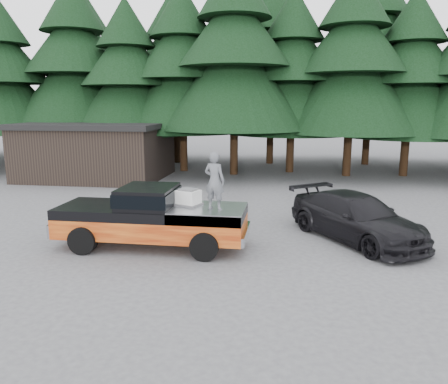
# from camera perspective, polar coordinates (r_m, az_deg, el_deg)

# --- Properties ---
(ground) EXTENTS (120.00, 120.00, 0.00)m
(ground) POSITION_cam_1_polar(r_m,az_deg,el_deg) (13.70, -2.32, -7.37)
(ground) COLOR #49494C
(ground) RESTS_ON ground
(pickup_truck) EXTENTS (6.00, 2.04, 1.33)m
(pickup_truck) POSITION_cam_1_polar(r_m,az_deg,el_deg) (13.85, -9.36, -4.43)
(pickup_truck) COLOR orange
(pickup_truck) RESTS_ON ground
(truck_cab) EXTENTS (1.66, 1.90, 0.59)m
(truck_cab) POSITION_cam_1_polar(r_m,az_deg,el_deg) (13.65, -9.89, -0.53)
(truck_cab) COLOR black
(truck_cab) RESTS_ON pickup_truck
(air_compressor) EXTENTS (0.81, 0.75, 0.45)m
(air_compressor) POSITION_cam_1_polar(r_m,az_deg,el_deg) (13.53, -4.68, -0.80)
(air_compressor) COLOR silver
(air_compressor) RESTS_ON pickup_truck
(man_on_bed) EXTENTS (0.71, 0.56, 1.72)m
(man_on_bed) POSITION_cam_1_polar(r_m,az_deg,el_deg) (12.86, -1.25, 1.48)
(man_on_bed) COLOR #55585C
(man_on_bed) RESTS_ON pickup_truck
(parked_car) EXTENTS (4.73, 5.48, 1.51)m
(parked_car) POSITION_cam_1_polar(r_m,az_deg,el_deg) (14.98, 16.88, -3.20)
(parked_car) COLOR black
(parked_car) RESTS_ON ground
(utility_building) EXTENTS (8.40, 6.40, 3.30)m
(utility_building) POSITION_cam_1_polar(r_m,az_deg,el_deg) (27.40, -16.30, 5.27)
(utility_building) COLOR black
(utility_building) RESTS_ON ground
(treeline) EXTENTS (60.15, 16.05, 17.50)m
(treeline) POSITION_cam_1_polar(r_m,az_deg,el_deg) (30.17, 4.87, 17.75)
(treeline) COLOR black
(treeline) RESTS_ON ground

